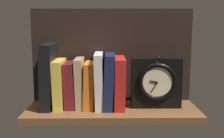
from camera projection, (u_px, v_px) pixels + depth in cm
name	position (u px, v px, depth cm)	size (l,w,h in cm)	color
ground_plane	(112.00, 111.00, 107.58)	(64.42, 23.52, 2.50)	brown
back_panel	(112.00, 55.00, 115.35)	(64.42, 1.20, 37.38)	black
book_black_skeptic	(49.00, 76.00, 107.25)	(4.03, 16.48, 24.16)	black
book_yellow_seinlanguage	(60.00, 84.00, 107.80)	(3.46, 14.80, 18.03)	gold
book_maroon_dawkins	(70.00, 85.00, 107.93)	(3.89, 12.24, 17.07)	maroon
book_tan_shortstories	(80.00, 83.00, 107.85)	(2.93, 12.59, 18.61)	tan
book_orange_pandolfini	(90.00, 85.00, 108.03)	(3.74, 13.54, 17.02)	orange
book_white_catcher	(99.00, 80.00, 107.79)	(2.99, 15.96, 20.52)	silver
book_navy_bierce	(109.00, 81.00, 107.85)	(3.66, 16.48, 20.28)	#192147
book_red_requiem	(119.00, 82.00, 108.02)	(3.93, 16.78, 18.88)	red
framed_clock	(156.00, 83.00, 106.88)	(18.82, 6.58, 19.70)	black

